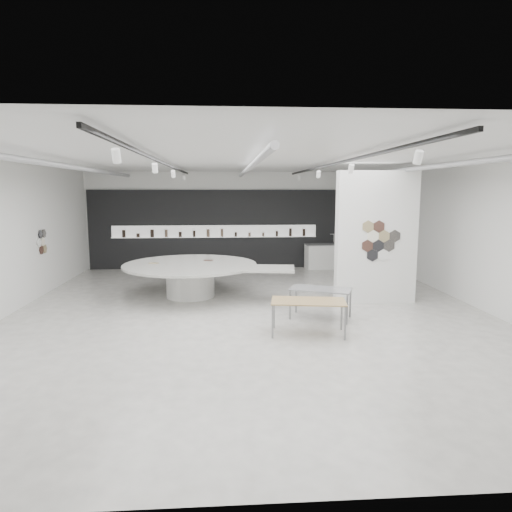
{
  "coord_description": "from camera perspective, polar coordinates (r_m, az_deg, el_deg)",
  "views": [
    {
      "loc": [
        -0.61,
        -11.1,
        3.08
      ],
      "look_at": [
        0.23,
        1.2,
        1.3
      ],
      "focal_mm": 32.0,
      "sensor_mm": 36.0,
      "label": 1
    }
  ],
  "objects": [
    {
      "name": "sample_table_wood",
      "position": [
        9.88,
        6.57,
        -5.86
      ],
      "size": [
        1.68,
        1.02,
        0.74
      ],
      "rotation": [
        0.0,
        0.0,
        -0.15
      ],
      "color": "#9F8052",
      "rests_on": "ground"
    },
    {
      "name": "kitchen_counter",
      "position": [
        18.25,
        8.87,
        -0.02
      ],
      "size": [
        1.79,
        0.84,
        1.36
      ],
      "rotation": [
        0.0,
        0.0,
        0.1
      ],
      "color": "white",
      "rests_on": "ground"
    },
    {
      "name": "partition_column",
      "position": [
        12.84,
        14.79,
        2.23
      ],
      "size": [
        2.2,
        0.38,
        3.6
      ],
      "color": "white",
      "rests_on": "ground"
    },
    {
      "name": "back_wall_display",
      "position": [
        18.11,
        -2.23,
        3.35
      ],
      "size": [
        11.8,
        0.27,
        3.1
      ],
      "color": "black",
      "rests_on": "ground"
    },
    {
      "name": "sample_table_stone",
      "position": [
        11.12,
        8.1,
        -4.36
      ],
      "size": [
        1.6,
        1.2,
        0.74
      ],
      "rotation": [
        0.0,
        0.0,
        -0.38
      ],
      "color": "gray",
      "rests_on": "ground"
    },
    {
      "name": "display_island",
      "position": [
        13.34,
        -7.88,
        -2.39
      ],
      "size": [
        5.13,
        4.33,
        0.99
      ],
      "rotation": [
        0.0,
        0.0,
        -0.13
      ],
      "color": "white",
      "rests_on": "ground"
    },
    {
      "name": "room",
      "position": [
        11.16,
        -1.24,
        3.05
      ],
      "size": [
        12.02,
        14.02,
        3.82
      ],
      "color": "beige",
      "rests_on": "ground"
    }
  ]
}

